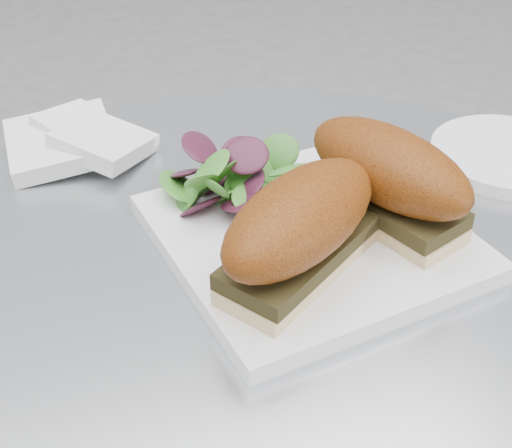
# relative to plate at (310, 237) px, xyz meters

# --- Properties ---
(plate) EXTENTS (0.26, 0.26, 0.02)m
(plate) POSITION_rel_plate_xyz_m (0.00, 0.00, 0.00)
(plate) COLOR white
(plate) RESTS_ON table
(sandwich_left) EXTENTS (0.18, 0.15, 0.08)m
(sandwich_left) POSITION_rel_plate_xyz_m (-0.03, -0.05, 0.05)
(sandwich_left) COLOR beige
(sandwich_left) RESTS_ON plate
(sandwich_right) EXTENTS (0.12, 0.18, 0.08)m
(sandwich_right) POSITION_rel_plate_xyz_m (0.06, -0.00, 0.05)
(sandwich_right) COLOR beige
(sandwich_right) RESTS_ON plate
(salad) EXTENTS (0.11, 0.11, 0.05)m
(salad) POSITION_rel_plate_xyz_m (-0.04, 0.07, 0.03)
(salad) COLOR #539831
(salad) RESTS_ON plate
(napkin) EXTENTS (0.17, 0.17, 0.02)m
(napkin) POSITION_rel_plate_xyz_m (-0.16, 0.21, 0.00)
(napkin) COLOR white
(napkin) RESTS_ON table
(saucer) EXTENTS (0.15, 0.15, 0.01)m
(saucer) POSITION_rel_plate_xyz_m (0.24, 0.06, -0.00)
(saucer) COLOR white
(saucer) RESTS_ON table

